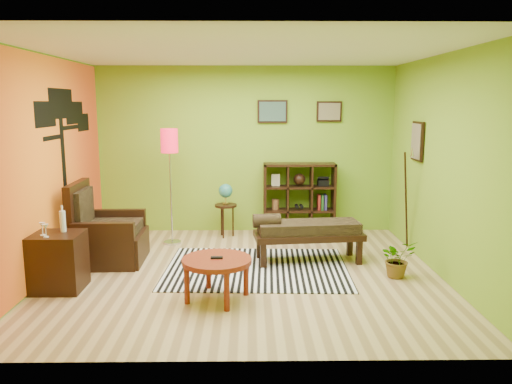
{
  "coord_description": "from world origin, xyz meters",
  "views": [
    {
      "loc": [
        0.07,
        -6.21,
        2.18
      ],
      "look_at": [
        0.15,
        0.15,
        1.05
      ],
      "focal_mm": 35.0,
      "sensor_mm": 36.0,
      "label": 1
    }
  ],
  "objects_px": {
    "coffee_table": "(217,264)",
    "side_cabinet": "(58,261)",
    "cube_shelf": "(300,199)",
    "bench": "(306,231)",
    "floor_lamp": "(170,151)",
    "globe_table": "(226,197)",
    "armchair": "(105,238)",
    "potted_plant": "(397,263)"
  },
  "relations": [
    {
      "from": "floor_lamp",
      "to": "bench",
      "type": "bearing_deg",
      "value": -25.22
    },
    {
      "from": "coffee_table",
      "to": "side_cabinet",
      "type": "bearing_deg",
      "value": 170.11
    },
    {
      "from": "floor_lamp",
      "to": "cube_shelf",
      "type": "xyz_separation_m",
      "value": [
        2.08,
        0.6,
        -0.86
      ]
    },
    {
      "from": "floor_lamp",
      "to": "globe_table",
      "type": "bearing_deg",
      "value": 25.65
    },
    {
      "from": "bench",
      "to": "floor_lamp",
      "type": "bearing_deg",
      "value": 154.78
    },
    {
      "from": "globe_table",
      "to": "potted_plant",
      "type": "bearing_deg",
      "value": -41.25
    },
    {
      "from": "coffee_table",
      "to": "floor_lamp",
      "type": "relative_size",
      "value": 0.43
    },
    {
      "from": "globe_table",
      "to": "potted_plant",
      "type": "distance_m",
      "value": 3.06
    },
    {
      "from": "armchair",
      "to": "bench",
      "type": "bearing_deg",
      "value": -0.59
    },
    {
      "from": "coffee_table",
      "to": "floor_lamp",
      "type": "xyz_separation_m",
      "value": [
        -0.86,
        2.3,
        1.05
      ]
    },
    {
      "from": "cube_shelf",
      "to": "bench",
      "type": "height_order",
      "value": "cube_shelf"
    },
    {
      "from": "armchair",
      "to": "potted_plant",
      "type": "xyz_separation_m",
      "value": [
        3.89,
        -0.68,
        -0.15
      ]
    },
    {
      "from": "floor_lamp",
      "to": "potted_plant",
      "type": "bearing_deg",
      "value": -27.15
    },
    {
      "from": "side_cabinet",
      "to": "globe_table",
      "type": "xyz_separation_m",
      "value": [
        1.87,
        2.37,
        0.33
      ]
    },
    {
      "from": "cube_shelf",
      "to": "potted_plant",
      "type": "relative_size",
      "value": 2.47
    },
    {
      "from": "floor_lamp",
      "to": "bench",
      "type": "height_order",
      "value": "floor_lamp"
    },
    {
      "from": "globe_table",
      "to": "potted_plant",
      "type": "height_order",
      "value": "globe_table"
    },
    {
      "from": "side_cabinet",
      "to": "globe_table",
      "type": "bearing_deg",
      "value": 51.71
    },
    {
      "from": "side_cabinet",
      "to": "bench",
      "type": "bearing_deg",
      "value": 18.67
    },
    {
      "from": "cube_shelf",
      "to": "potted_plant",
      "type": "xyz_separation_m",
      "value": [
        1.03,
        -2.19,
        -0.41
      ]
    },
    {
      "from": "coffee_table",
      "to": "potted_plant",
      "type": "distance_m",
      "value": 2.36
    },
    {
      "from": "floor_lamp",
      "to": "bench",
      "type": "relative_size",
      "value": 1.16
    },
    {
      "from": "bench",
      "to": "potted_plant",
      "type": "xyz_separation_m",
      "value": [
        1.1,
        -0.65,
        -0.25
      ]
    },
    {
      "from": "globe_table",
      "to": "side_cabinet",
      "type": "bearing_deg",
      "value": -128.29
    },
    {
      "from": "cube_shelf",
      "to": "potted_plant",
      "type": "distance_m",
      "value": 2.45
    },
    {
      "from": "floor_lamp",
      "to": "globe_table",
      "type": "height_order",
      "value": "floor_lamp"
    },
    {
      "from": "floor_lamp",
      "to": "bench",
      "type": "distance_m",
      "value": 2.44
    },
    {
      "from": "armchair",
      "to": "floor_lamp",
      "type": "distance_m",
      "value": 1.64
    },
    {
      "from": "potted_plant",
      "to": "coffee_table",
      "type": "bearing_deg",
      "value": -162.44
    },
    {
      "from": "coffee_table",
      "to": "side_cabinet",
      "type": "distance_m",
      "value": 1.93
    },
    {
      "from": "globe_table",
      "to": "cube_shelf",
      "type": "relative_size",
      "value": 0.74
    },
    {
      "from": "floor_lamp",
      "to": "potted_plant",
      "type": "relative_size",
      "value": 3.72
    },
    {
      "from": "bench",
      "to": "potted_plant",
      "type": "distance_m",
      "value": 1.3
    },
    {
      "from": "coffee_table",
      "to": "globe_table",
      "type": "distance_m",
      "value": 2.71
    },
    {
      "from": "cube_shelf",
      "to": "bench",
      "type": "bearing_deg",
      "value": -92.74
    },
    {
      "from": "armchair",
      "to": "cube_shelf",
      "type": "xyz_separation_m",
      "value": [
        2.86,
        1.51,
        0.26
      ]
    },
    {
      "from": "armchair",
      "to": "cube_shelf",
      "type": "distance_m",
      "value": 3.24
    },
    {
      "from": "coffee_table",
      "to": "bench",
      "type": "xyz_separation_m",
      "value": [
        1.14,
        1.36,
        0.03
      ]
    },
    {
      "from": "potted_plant",
      "to": "bench",
      "type": "bearing_deg",
      "value": 149.49
    },
    {
      "from": "armchair",
      "to": "cube_shelf",
      "type": "height_order",
      "value": "cube_shelf"
    },
    {
      "from": "bench",
      "to": "side_cabinet",
      "type": "bearing_deg",
      "value": -161.33
    },
    {
      "from": "coffee_table",
      "to": "floor_lamp",
      "type": "distance_m",
      "value": 2.67
    }
  ]
}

